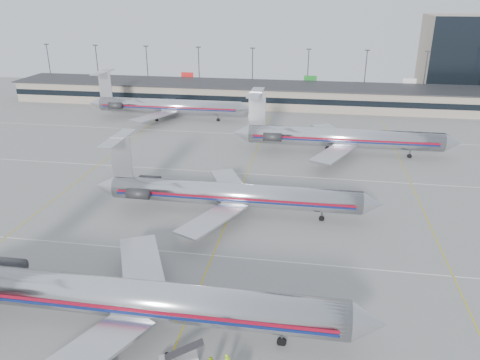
# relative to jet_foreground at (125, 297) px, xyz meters

# --- Properties ---
(ground) EXTENTS (260.00, 260.00, 0.00)m
(ground) POSITION_rel_jet_foreground_xyz_m (5.60, 5.27, -3.77)
(ground) COLOR gray
(ground) RESTS_ON ground
(apron_markings) EXTENTS (160.00, 0.15, 0.02)m
(apron_markings) POSITION_rel_jet_foreground_xyz_m (5.60, 15.27, -3.76)
(apron_markings) COLOR silver
(apron_markings) RESTS_ON ground
(terminal) EXTENTS (162.00, 17.00, 6.25)m
(terminal) POSITION_rel_jet_foreground_xyz_m (5.60, 103.25, -0.61)
(terminal) COLOR gray
(terminal) RESTS_ON ground
(light_mast_row) EXTENTS (163.60, 0.40, 15.28)m
(light_mast_row) POSITION_rel_jet_foreground_xyz_m (5.60, 117.27, 4.82)
(light_mast_row) COLOR #38383D
(light_mast_row) RESTS_ON ground
(distant_building) EXTENTS (30.00, 20.00, 25.00)m
(distant_building) POSITION_rel_jet_foreground_xyz_m (67.60, 133.27, 8.73)
(distant_building) COLOR tan
(distant_building) RESTS_ON ground
(jet_foreground) EXTENTS (49.58, 29.20, 12.98)m
(jet_foreground) POSITION_rel_jet_foreground_xyz_m (0.00, 0.00, 0.00)
(jet_foreground) COLOR silver
(jet_foreground) RESTS_ON ground
(jet_second_row) EXTENTS (44.86, 26.42, 11.74)m
(jet_second_row) POSITION_rel_jet_foreground_xyz_m (5.32, 27.77, -0.36)
(jet_second_row) COLOR silver
(jet_second_row) RESTS_ON ground
(jet_third_row) EXTENTS (47.16, 29.01, 12.89)m
(jet_third_row) POSITION_rel_jet_foreground_xyz_m (22.98, 59.71, -0.02)
(jet_third_row) COLOR silver
(jet_third_row) RESTS_ON ground
(jet_back_row) EXTENTS (45.46, 27.96, 12.43)m
(jet_back_row) POSITION_rel_jet_foreground_xyz_m (-21.86, 82.14, -0.16)
(jet_back_row) COLOR silver
(jet_back_row) RESTS_ON ground
(belt_loader) EXTENTS (4.35, 2.62, 2.24)m
(belt_loader) POSITION_rel_jet_foreground_xyz_m (6.64, -3.93, -3.17)
(belt_loader) COLOR #A4A4A4
(belt_loader) RESTS_ON ground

